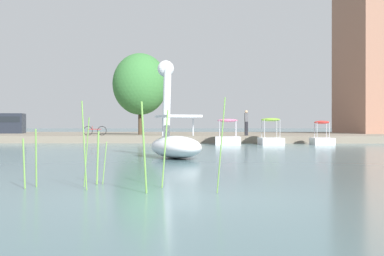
% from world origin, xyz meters
% --- Properties ---
extents(ground_plane, '(559.87, 559.87, 0.00)m').
position_xyz_m(ground_plane, '(0.00, 0.00, 0.00)').
color(ground_plane, slate).
extents(shore_bank_far, '(146.29, 25.92, 0.48)m').
position_xyz_m(shore_bank_far, '(0.00, 39.39, 0.24)').
color(shore_bank_far, slate).
rests_on(shore_bank_far, ground_plane).
extents(swan_boat, '(2.59, 3.54, 3.54)m').
position_xyz_m(swan_boat, '(-0.75, 10.58, 0.67)').
color(swan_boat, white).
rests_on(swan_boat, ground_plane).
extents(pedal_boat_pink, '(1.54, 2.39, 1.56)m').
position_xyz_m(pedal_boat_pink, '(1.72, 24.38, 0.46)').
color(pedal_boat_pink, white).
rests_on(pedal_boat_pink, ground_plane).
extents(pedal_boat_lime, '(1.40, 2.34, 1.61)m').
position_xyz_m(pedal_boat_lime, '(4.34, 24.41, 0.48)').
color(pedal_boat_lime, white).
rests_on(pedal_boat_lime, ground_plane).
extents(pedal_boat_red, '(1.24, 2.27, 1.45)m').
position_xyz_m(pedal_boat_red, '(7.42, 24.38, 0.38)').
color(pedal_boat_red, white).
rests_on(pedal_boat_red, ground_plane).
extents(tree_broadleaf_right, '(5.84, 5.84, 6.15)m').
position_xyz_m(tree_broadleaf_right, '(-4.53, 32.10, 4.30)').
color(tree_broadleaf_right, '#423323').
rests_on(tree_broadleaf_right, shore_bank_far).
extents(person_on_path, '(0.25, 0.23, 1.73)m').
position_xyz_m(person_on_path, '(3.17, 28.35, 1.38)').
color(person_on_path, black).
rests_on(person_on_path, shore_bank_far).
extents(bicycle_parked, '(1.56, 0.47, 0.66)m').
position_xyz_m(bicycle_parked, '(-7.33, 28.99, 0.81)').
color(bicycle_parked, black).
rests_on(bicycle_parked, shore_bank_far).
extents(reed_clump_foreground, '(3.61, 1.62, 1.59)m').
position_xyz_m(reed_clump_foreground, '(-1.42, 1.35, 0.64)').
color(reed_clump_foreground, '#669942').
rests_on(reed_clump_foreground, ground_plane).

